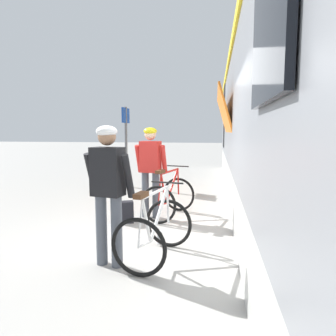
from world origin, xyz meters
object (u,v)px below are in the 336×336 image
(cyclist_far_in_dark, at_px, (108,183))
(bicycle_near_red, at_px, (169,197))
(backpack_on_platform, at_px, (126,212))
(cyclist_near_in_red, at_px, (151,164))
(bicycle_far_white, at_px, (155,231))
(platform_sign_post, at_px, (126,133))
(water_bottle_near_the_bikes, at_px, (159,237))
(train_car, at_px, (331,114))
(water_bottle_by_the_backpack, at_px, (133,217))

(cyclist_far_in_dark, relative_size, bicycle_near_red, 1.45)
(backpack_on_platform, bearing_deg, bicycle_near_red, 14.51)
(cyclist_near_in_red, xyz_separation_m, bicycle_far_white, (0.48, -2.01, -0.65))
(cyclist_near_in_red, distance_m, bicycle_far_white, 2.16)
(bicycle_far_white, distance_m, backpack_on_platform, 1.82)
(bicycle_far_white, relative_size, platform_sign_post, 0.50)
(cyclist_far_in_dark, relative_size, water_bottle_near_the_bikes, 8.64)
(train_car, relative_size, platform_sign_post, 7.71)
(cyclist_far_in_dark, bearing_deg, bicycle_near_red, 79.90)
(train_car, height_order, cyclist_far_in_dark, train_car)
(cyclist_far_in_dark, relative_size, bicycle_far_white, 1.48)
(backpack_on_platform, bearing_deg, water_bottle_by_the_backpack, -8.36)
(bicycle_far_white, bearing_deg, cyclist_far_in_dark, -156.67)
(bicycle_far_white, xyz_separation_m, platform_sign_post, (-1.90, 5.21, 1.22))
(cyclist_near_in_red, bearing_deg, bicycle_near_red, 14.01)
(water_bottle_near_the_bikes, bearing_deg, platform_sign_post, 111.84)
(bicycle_far_white, distance_m, platform_sign_post, 5.68)
(cyclist_near_in_red, height_order, backpack_on_platform, cyclist_near_in_red)
(bicycle_far_white, bearing_deg, water_bottle_by_the_backpack, 114.68)
(backpack_on_platform, relative_size, water_bottle_near_the_bikes, 1.96)
(cyclist_far_in_dark, relative_size, backpack_on_platform, 4.40)
(cyclist_near_in_red, bearing_deg, water_bottle_by_the_backpack, -123.80)
(water_bottle_by_the_backpack, distance_m, platform_sign_post, 4.07)
(train_car, bearing_deg, water_bottle_by_the_backpack, 177.56)
(water_bottle_near_the_bikes, bearing_deg, bicycle_near_red, 92.91)
(bicycle_near_red, distance_m, platform_sign_post, 3.79)
(platform_sign_post, bearing_deg, cyclist_near_in_red, -66.08)
(train_car, bearing_deg, cyclist_far_in_dark, -151.22)
(bicycle_far_white, bearing_deg, water_bottle_near_the_bikes, 94.69)
(platform_sign_post, bearing_deg, water_bottle_near_the_bikes, -68.16)
(bicycle_near_red, bearing_deg, water_bottle_near_the_bikes, -87.09)
(bicycle_near_red, bearing_deg, train_car, -13.07)
(cyclist_far_in_dark, bearing_deg, bicycle_far_white, 23.33)
(train_car, xyz_separation_m, cyclist_near_in_red, (-3.04, 0.54, -0.91))
(bicycle_near_red, height_order, bicycle_far_white, same)
(water_bottle_near_the_bikes, relative_size, platform_sign_post, 0.08)
(train_car, relative_size, cyclist_near_in_red, 10.51)
(bicycle_near_red, relative_size, platform_sign_post, 0.51)
(train_car, height_order, bicycle_near_red, train_car)
(bicycle_far_white, height_order, water_bottle_near_the_bikes, bicycle_far_white)
(cyclist_near_in_red, bearing_deg, backpack_on_platform, -132.64)
(bicycle_near_red, bearing_deg, backpack_on_platform, -145.45)
(cyclist_near_in_red, bearing_deg, bicycle_far_white, -76.66)
(cyclist_far_in_dark, bearing_deg, cyclist_near_in_red, 88.36)
(train_car, height_order, backpack_on_platform, train_car)
(water_bottle_by_the_backpack, relative_size, platform_sign_post, 0.09)
(cyclist_far_in_dark, xyz_separation_m, bicycle_near_red, (0.41, 2.33, -0.65))
(cyclist_near_in_red, xyz_separation_m, bicycle_near_red, (0.35, 0.09, -0.65))
(train_car, relative_size, bicycle_far_white, 15.57)
(train_car, relative_size, cyclist_far_in_dark, 10.51)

